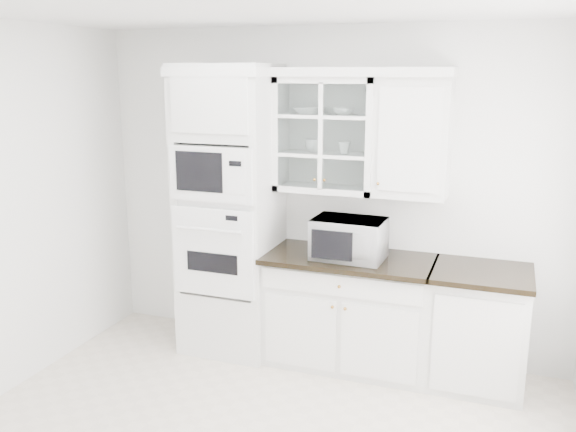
% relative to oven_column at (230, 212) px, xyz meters
% --- Properties ---
extents(room_shell, '(4.00, 3.50, 2.70)m').
position_rel_oven_column_xyz_m(room_shell, '(0.75, -0.99, 0.58)').
color(room_shell, white).
rests_on(room_shell, ground).
extents(oven_column, '(0.76, 0.68, 2.40)m').
position_rel_oven_column_xyz_m(oven_column, '(0.00, 0.00, 0.00)').
color(oven_column, silver).
rests_on(oven_column, ground).
extents(base_cabinet_run, '(1.32, 0.67, 0.92)m').
position_rel_oven_column_xyz_m(base_cabinet_run, '(1.03, 0.03, -0.74)').
color(base_cabinet_run, silver).
rests_on(base_cabinet_run, ground).
extents(extra_base_cabinet, '(0.72, 0.67, 0.92)m').
position_rel_oven_column_xyz_m(extra_base_cabinet, '(2.03, 0.03, -0.74)').
color(extra_base_cabinet, silver).
rests_on(extra_base_cabinet, ground).
extents(upper_cabinet_glass, '(0.80, 0.33, 0.90)m').
position_rel_oven_column_xyz_m(upper_cabinet_glass, '(0.78, 0.17, 0.65)').
color(upper_cabinet_glass, silver).
rests_on(upper_cabinet_glass, room_shell).
extents(upper_cabinet_solid, '(0.55, 0.33, 0.90)m').
position_rel_oven_column_xyz_m(upper_cabinet_solid, '(1.46, 0.17, 0.65)').
color(upper_cabinet_solid, silver).
rests_on(upper_cabinet_solid, room_shell).
extents(crown_molding, '(2.14, 0.38, 0.07)m').
position_rel_oven_column_xyz_m(crown_molding, '(0.68, 0.14, 1.14)').
color(crown_molding, white).
rests_on(crown_molding, room_shell).
extents(countertop_microwave, '(0.56, 0.47, 0.32)m').
position_rel_oven_column_xyz_m(countertop_microwave, '(1.03, -0.02, -0.12)').
color(countertop_microwave, white).
rests_on(countertop_microwave, base_cabinet_run).
extents(bowl_a, '(0.26, 0.26, 0.06)m').
position_rel_oven_column_xyz_m(bowl_a, '(0.64, 0.15, 0.84)').
color(bowl_a, white).
rests_on(bowl_a, upper_cabinet_glass).
extents(bowl_b, '(0.19, 0.19, 0.05)m').
position_rel_oven_column_xyz_m(bowl_b, '(0.91, 0.17, 0.84)').
color(bowl_b, white).
rests_on(bowl_b, upper_cabinet_glass).
extents(cup_a, '(0.14, 0.14, 0.10)m').
position_rel_oven_column_xyz_m(cup_a, '(0.67, 0.18, 0.56)').
color(cup_a, white).
rests_on(cup_a, upper_cabinet_glass).
extents(cup_b, '(0.12, 0.12, 0.09)m').
position_rel_oven_column_xyz_m(cup_b, '(0.92, 0.17, 0.56)').
color(cup_b, white).
rests_on(cup_b, upper_cabinet_glass).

